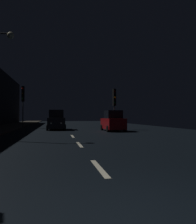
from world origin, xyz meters
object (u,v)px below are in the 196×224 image
at_px(traffic_light_far_left, 23,97).
at_px(car_parked_right_far, 113,122).
at_px(car_approaching_headlights, 56,121).
at_px(traffic_light_far_right, 114,100).

relative_size(traffic_light_far_left, car_parked_right_far, 1.28).
height_order(traffic_light_far_left, car_approaching_headlights, traffic_light_far_left).
distance_m(car_approaching_headlights, car_parked_right_far, 6.47).
bearing_deg(car_approaching_headlights, traffic_light_far_left, -134.23).
bearing_deg(traffic_light_far_right, car_parked_right_far, -26.34).
bearing_deg(car_approaching_headlights, traffic_light_far_right, 82.47).
bearing_deg(traffic_light_far_right, traffic_light_far_left, -122.62).
xyz_separation_m(traffic_light_far_left, car_approaching_headlights, (4.06, -3.95, -2.83)).
height_order(traffic_light_far_right, traffic_light_far_left, traffic_light_far_left).
bearing_deg(traffic_light_far_left, car_approaching_headlights, 50.71).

